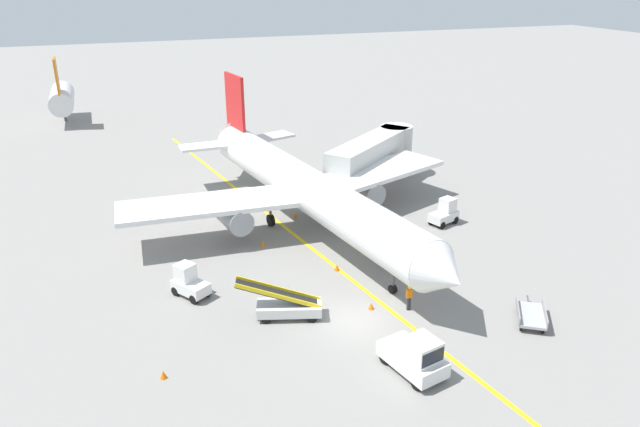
{
  "coord_description": "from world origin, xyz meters",
  "views": [
    {
      "loc": [
        -12.32,
        -27.35,
        19.23
      ],
      "look_at": [
        1.76,
        10.48,
        2.5
      ],
      "focal_mm": 33.49,
      "sensor_mm": 36.0,
      "label": 1
    }
  ],
  "objects_px": {
    "safety_cone_nose_left": "(295,215)",
    "belt_loader_aft_hold": "(287,305)",
    "pushback_tug": "(415,356)",
    "belt_loader_forward_hold": "(398,243)",
    "jet_bridge": "(376,150)",
    "safety_cone_wingtip_right": "(371,306)",
    "baggage_tug_near_wing": "(189,282)",
    "safety_cone_nose_right": "(263,244)",
    "baggage_tug_by_cargo_door": "(445,213)",
    "safety_cone_tail_area": "(337,267)",
    "airliner": "(303,186)",
    "safety_cone_wingtip_left": "(163,374)",
    "ground_crew_marshaller": "(409,296)",
    "baggage_cart_loaded": "(531,315)"
  },
  "relations": [
    {
      "from": "pushback_tug",
      "to": "safety_cone_tail_area",
      "type": "distance_m",
      "value": 11.72
    },
    {
      "from": "belt_loader_forward_hold",
      "to": "baggage_tug_near_wing",
      "type": "bearing_deg",
      "value": -176.9
    },
    {
      "from": "baggage_tug_near_wing",
      "to": "airliner",
      "type": "bearing_deg",
      "value": 36.82
    },
    {
      "from": "safety_cone_wingtip_right",
      "to": "safety_cone_nose_right",
      "type": "bearing_deg",
      "value": 109.61
    },
    {
      "from": "safety_cone_tail_area",
      "to": "baggage_tug_by_cargo_door",
      "type": "bearing_deg",
      "value": 21.84
    },
    {
      "from": "ground_crew_marshaller",
      "to": "safety_cone_tail_area",
      "type": "relative_size",
      "value": 3.86
    },
    {
      "from": "baggage_tug_near_wing",
      "to": "safety_cone_wingtip_right",
      "type": "bearing_deg",
      "value": -28.75
    },
    {
      "from": "jet_bridge",
      "to": "belt_loader_forward_hold",
      "type": "distance_m",
      "value": 14.68
    },
    {
      "from": "belt_loader_forward_hold",
      "to": "pushback_tug",
      "type": "bearing_deg",
      "value": -113.66
    },
    {
      "from": "safety_cone_tail_area",
      "to": "baggage_tug_near_wing",
      "type": "bearing_deg",
      "value": 179.07
    },
    {
      "from": "airliner",
      "to": "belt_loader_aft_hold",
      "type": "bearing_deg",
      "value": -113.09
    },
    {
      "from": "safety_cone_wingtip_right",
      "to": "baggage_tug_near_wing",
      "type": "bearing_deg",
      "value": 151.25
    },
    {
      "from": "pushback_tug",
      "to": "baggage_tug_near_wing",
      "type": "height_order",
      "value": "pushback_tug"
    },
    {
      "from": "pushback_tug",
      "to": "airliner",
      "type": "bearing_deg",
      "value": 87.95
    },
    {
      "from": "baggage_tug_near_wing",
      "to": "ground_crew_marshaller",
      "type": "relative_size",
      "value": 1.6
    },
    {
      "from": "baggage_tug_near_wing",
      "to": "safety_cone_nose_right",
      "type": "height_order",
      "value": "baggage_tug_near_wing"
    },
    {
      "from": "belt_loader_aft_hold",
      "to": "safety_cone_nose_left",
      "type": "height_order",
      "value": "belt_loader_aft_hold"
    },
    {
      "from": "airliner",
      "to": "safety_cone_tail_area",
      "type": "height_order",
      "value": "airliner"
    },
    {
      "from": "safety_cone_wingtip_right",
      "to": "baggage_tug_by_cargo_door",
      "type": "bearing_deg",
      "value": 41.57
    },
    {
      "from": "ground_crew_marshaller",
      "to": "safety_cone_nose_right",
      "type": "distance_m",
      "value": 13.1
    },
    {
      "from": "jet_bridge",
      "to": "belt_loader_forward_hold",
      "type": "xyz_separation_m",
      "value": [
        -4.64,
        -13.65,
        -2.77
      ]
    },
    {
      "from": "pushback_tug",
      "to": "safety_cone_nose_left",
      "type": "xyz_separation_m",
      "value": [
        0.61,
        21.52,
        -0.77
      ]
    },
    {
      "from": "belt_loader_forward_hold",
      "to": "safety_cone_wingtip_right",
      "type": "relative_size",
      "value": 10.44
    },
    {
      "from": "ground_crew_marshaller",
      "to": "belt_loader_forward_hold",
      "type": "bearing_deg",
      "value": 67.67
    },
    {
      "from": "airliner",
      "to": "jet_bridge",
      "type": "xyz_separation_m",
      "value": [
        9.49,
        6.81,
        0.12
      ]
    },
    {
      "from": "belt_loader_aft_hold",
      "to": "safety_cone_tail_area",
      "type": "xyz_separation_m",
      "value": [
        4.95,
        4.42,
        -0.56
      ]
    },
    {
      "from": "jet_bridge",
      "to": "safety_cone_wingtip_right",
      "type": "bearing_deg",
      "value": -115.84
    },
    {
      "from": "jet_bridge",
      "to": "belt_loader_forward_hold",
      "type": "relative_size",
      "value": 2.53
    },
    {
      "from": "baggage_tug_by_cargo_door",
      "to": "belt_loader_forward_hold",
      "type": "xyz_separation_m",
      "value": [
        -6.05,
        -3.5,
        -0.15
      ]
    },
    {
      "from": "safety_cone_nose_left",
      "to": "belt_loader_aft_hold",
      "type": "bearing_deg",
      "value": -109.82
    },
    {
      "from": "baggage_cart_loaded",
      "to": "safety_cone_nose_left",
      "type": "relative_size",
      "value": 8.13
    },
    {
      "from": "safety_cone_wingtip_left",
      "to": "safety_cone_tail_area",
      "type": "distance_m",
      "value": 14.7
    },
    {
      "from": "baggage_cart_loaded",
      "to": "safety_cone_wingtip_right",
      "type": "distance_m",
      "value": 9.31
    },
    {
      "from": "safety_cone_wingtip_right",
      "to": "safety_cone_tail_area",
      "type": "relative_size",
      "value": 1.0
    },
    {
      "from": "jet_bridge",
      "to": "baggage_tug_by_cargo_door",
      "type": "distance_m",
      "value": 10.58
    },
    {
      "from": "jet_bridge",
      "to": "baggage_tug_by_cargo_door",
      "type": "relative_size",
      "value": 4.31
    },
    {
      "from": "safety_cone_nose_left",
      "to": "safety_cone_wingtip_right",
      "type": "height_order",
      "value": "same"
    },
    {
      "from": "safety_cone_wingtip_left",
      "to": "belt_loader_aft_hold",
      "type": "bearing_deg",
      "value": 23.29
    },
    {
      "from": "safety_cone_nose_right",
      "to": "airliner",
      "type": "bearing_deg",
      "value": 30.43
    },
    {
      "from": "pushback_tug",
      "to": "safety_cone_nose_right",
      "type": "height_order",
      "value": "pushback_tug"
    },
    {
      "from": "jet_bridge",
      "to": "baggage_tug_by_cargo_door",
      "type": "height_order",
      "value": "jet_bridge"
    },
    {
      "from": "pushback_tug",
      "to": "belt_loader_forward_hold",
      "type": "height_order",
      "value": "belt_loader_forward_hold"
    },
    {
      "from": "pushback_tug",
      "to": "baggage_tug_near_wing",
      "type": "relative_size",
      "value": 1.44
    },
    {
      "from": "safety_cone_nose_right",
      "to": "safety_cone_wingtip_left",
      "type": "xyz_separation_m",
      "value": [
        -8.77,
        -13.14,
        0.0
      ]
    },
    {
      "from": "baggage_cart_loaded",
      "to": "safety_cone_wingtip_left",
      "type": "xyz_separation_m",
      "value": [
        -20.76,
        2.19,
        -0.25
      ]
    },
    {
      "from": "baggage_tug_near_wing",
      "to": "safety_cone_nose_right",
      "type": "xyz_separation_m",
      "value": [
        6.2,
        5.29,
        -0.71
      ]
    },
    {
      "from": "baggage_tug_near_wing",
      "to": "belt_loader_forward_hold",
      "type": "distance_m",
      "value": 15.11
    },
    {
      "from": "safety_cone_wingtip_right",
      "to": "jet_bridge",
      "type": "bearing_deg",
      "value": 64.16
    },
    {
      "from": "baggage_cart_loaded",
      "to": "ground_crew_marshaller",
      "type": "bearing_deg",
      "value": 148.77
    },
    {
      "from": "baggage_cart_loaded",
      "to": "safety_cone_nose_right",
      "type": "bearing_deg",
      "value": 128.04
    }
  ]
}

